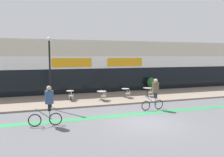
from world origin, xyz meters
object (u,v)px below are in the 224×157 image
Objects in this scene: bistro_table_0 at (70,93)px; cafe_chair_0_near at (71,95)px; cafe_chair_3_near at (151,92)px; cyclist_1 at (48,103)px; planter_pot at (151,83)px; cyclist_0 at (155,91)px; bistro_table_3 at (147,90)px; bistro_table_1 at (102,94)px; cafe_chair_2_near at (128,93)px; lamp_post at (50,67)px; bistro_table_2 at (125,91)px; cafe_chair_1_near at (104,95)px.

cafe_chair_0_near is at bearing -90.15° from bistro_table_0.
cyclist_1 reaches higher than cafe_chair_3_near.
planter_pot is 0.64× the size of cyclist_0.
cafe_chair_3_near reaches higher than bistro_table_3.
bistro_table_3 is 0.84× the size of cafe_chair_3_near.
cafe_chair_3_near is 0.41× the size of cyclist_0.
bistro_table_0 is 6.95m from cafe_chair_3_near.
bistro_table_3 is at bearing 5.42° from bistro_table_1.
planter_pot reaches higher than bistro_table_3.
cyclist_0 is at bearing -164.27° from cyclist_1.
planter_pot reaches higher than cafe_chair_2_near.
lamp_post is (-6.42, -1.31, 2.34)m from cafe_chair_2_near.
bistro_table_0 is 7.09m from cyclist_0.
bistro_table_2 is 0.16× the size of lamp_post.
cafe_chair_2_near is at bearing -85.91° from cyclist_0.
bistro_table_2 is 4.79m from cafe_chair_0_near.
cafe_chair_0_near is 4.80m from cafe_chair_2_near.
cafe_chair_2_near is at bearing -166.90° from bistro_table_3.
bistro_table_0 reaches higher than bistro_table_1.
bistro_table_3 is 4.52m from cafe_chair_1_near.
bistro_table_2 is 0.86× the size of cafe_chair_3_near.
bistro_table_2 is at bearing 176.12° from bistro_table_3.
cafe_chair_0_near is 9.16m from planter_pot.
cafe_chair_3_near is at bearing -81.76° from cafe_chair_1_near.
lamp_post is at bearing -22.68° from cyclist_0.
cafe_chair_0_near is 0.42× the size of cyclist_1.
lamp_post is at bearing 136.60° from cafe_chair_0_near.
lamp_post is 2.26× the size of cyclist_0.
cafe_chair_1_near is (-2.31, -1.18, -0.03)m from bistro_table_2.
cafe_chair_1_near is (-0.00, -0.63, -0.02)m from bistro_table_1.
cafe_chair_3_near reaches higher than bistro_table_2.
bistro_table_1 is at bearing 2.48° from cafe_chair_1_near.
cyclist_1 reaches higher than cafe_chair_2_near.
lamp_post reaches higher than cafe_chair_0_near.
cafe_chair_1_near is 0.18× the size of lamp_post.
cyclist_1 reaches higher than bistro_table_3.
cafe_chair_1_near is (-4.40, -1.04, -0.03)m from bistro_table_3.
cafe_chair_2_near is at bearing -89.59° from bistro_table_2.
planter_pot is 0.28× the size of lamp_post.
lamp_post is at bearing -168.09° from bistro_table_3.
cyclist_0 reaches higher than bistro_table_3.
cafe_chair_2_near is 6.96m from lamp_post.
cyclist_0 is at bearing -41.73° from bistro_table_0.
bistro_table_3 is 0.55× the size of planter_pot.
cyclist_0 is at bearing -110.69° from bistro_table_3.
cafe_chair_2_near is (0.00, -0.63, -0.03)m from bistro_table_2.
bistro_table_1 is 0.86× the size of cafe_chair_2_near.
planter_pot is at bearing -70.57° from cafe_chair_0_near.
bistro_table_3 is 0.35× the size of cyclist_1.
cyclist_1 is at bearing -139.24° from bistro_table_2.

